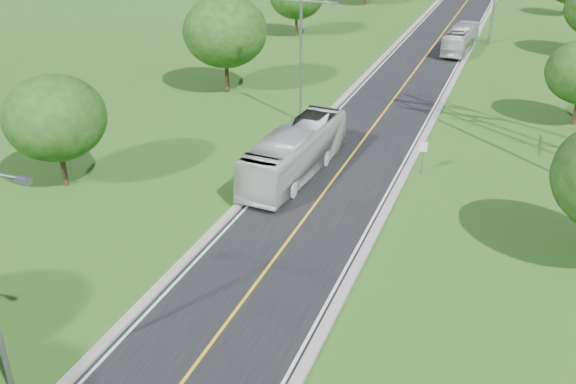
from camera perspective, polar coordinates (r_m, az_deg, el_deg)
name	(u,v)px	position (r m, az deg, el deg)	size (l,w,h in m)	color
ground	(409,79)	(65.41, 10.68, 9.81)	(260.00, 260.00, 0.00)	#315819
road	(420,64)	(71.11, 11.65, 11.07)	(8.00, 150.00, 0.06)	black
curb_left	(381,60)	(71.86, 8.26, 11.55)	(0.50, 150.00, 0.22)	gray
curb_right	(461,67)	(70.56, 15.09, 10.66)	(0.50, 150.00, 0.22)	gray
speed_limit_sign	(423,152)	(43.54, 11.90, 3.48)	(0.55, 0.09, 2.40)	slate
streetlight_mid_left	(301,49)	(51.30, 1.14, 12.62)	(5.90, 0.25, 10.00)	slate
tree_lb	(55,118)	(42.37, -20.00, 6.22)	(6.30, 6.30, 7.33)	black
tree_lc	(225,31)	(59.33, -5.61, 14.02)	(7.56, 7.56, 8.79)	black
bus_outbound	(461,39)	(77.10, 15.09, 12.98)	(2.36, 10.07, 2.81)	beige
bus_inbound	(295,152)	(42.30, 0.66, 3.55)	(2.78, 11.86, 3.30)	silver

